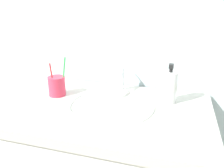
{
  "coord_description": "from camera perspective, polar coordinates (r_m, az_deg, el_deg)",
  "views": [
    {
      "loc": [
        0.3,
        -0.86,
        1.28
      ],
      "look_at": [
        0.03,
        0.04,
        0.95
      ],
      "focal_mm": 36.81,
      "sensor_mm": 36.0,
      "label": 1
    }
  ],
  "objects": [
    {
      "name": "toothbrush_cup",
      "position": [
        1.14,
        -13.53,
        -0.49
      ],
      "size": [
        0.08,
        0.08,
        0.09
      ],
      "primitive_type": "cylinder",
      "color": "#D8334C",
      "rests_on": "vanity_counter"
    },
    {
      "name": "toothbrush_green",
      "position": [
        1.1,
        -11.87,
        3.17
      ],
      "size": [
        0.04,
        0.02,
        0.21
      ],
      "color": "green",
      "rests_on": "toothbrush_cup"
    },
    {
      "name": "toothbrush_red",
      "position": [
        1.11,
        -14.79,
        2.35
      ],
      "size": [
        0.02,
        0.02,
        0.18
      ],
      "color": "red",
      "rests_on": "toothbrush_cup"
    },
    {
      "name": "sink_basin",
      "position": [
        1.02,
        -0.48,
        -6.89
      ],
      "size": [
        0.39,
        0.39,
        0.1
      ],
      "color": "white",
      "rests_on": "vanity_counter"
    },
    {
      "name": "tiled_wall_back",
      "position": [
        1.23,
        2.39,
        15.67
      ],
      "size": [
        2.13,
        0.04,
        2.4
      ],
      "primitive_type": "cube",
      "color": "silver",
      "rests_on": "ground"
    },
    {
      "name": "faucet",
      "position": [
        1.15,
        2.13,
        1.11
      ],
      "size": [
        0.02,
        0.17,
        0.12
      ],
      "color": "silver",
      "rests_on": "sink_basin"
    },
    {
      "name": "soap_dispenser",
      "position": [
        1.05,
        14.1,
        -0.65
      ],
      "size": [
        0.07,
        0.07,
        0.18
      ],
      "color": "white",
      "rests_on": "vanity_counter"
    }
  ]
}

